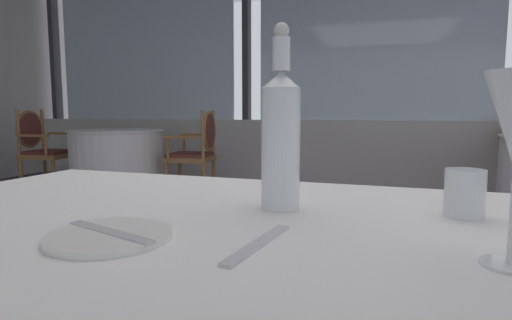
{
  "coord_description": "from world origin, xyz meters",
  "views": [
    {
      "loc": [
        0.28,
        -1.57,
        0.93
      ],
      "look_at": [
        -0.04,
        -0.62,
        0.82
      ],
      "focal_mm": 28.59,
      "sensor_mm": 36.0,
      "label": 1
    }
  ],
  "objects": [
    {
      "name": "dining_chair_1_0",
      "position": [
        -3.58,
        2.07,
        0.57
      ],
      "size": [
        0.53,
        0.59,
        0.98
      ],
      "rotation": [
        0.0,
        0.0,
        6.45
      ],
      "color": "olive",
      "rests_on": "ground_plane"
    },
    {
      "name": "background_table_1",
      "position": [
        -2.64,
        2.23,
        0.38
      ],
      "size": [
        1.03,
        1.03,
        0.75
      ],
      "color": "white",
      "rests_on": "ground_plane"
    },
    {
      "name": "window_wall_far",
      "position": [
        0.0,
        3.6,
        1.19
      ],
      "size": [
        10.17,
        0.14,
        2.99
      ],
      "color": "beige",
      "rests_on": "ground_plane"
    },
    {
      "name": "water_tumbler",
      "position": [
        0.4,
        -0.8,
        0.79
      ],
      "size": [
        0.07,
        0.07,
        0.08
      ],
      "primitive_type": "cylinder",
      "color": "white",
      "rests_on": "foreground_table"
    },
    {
      "name": "butter_knife",
      "position": [
        -0.1,
        -1.1,
        0.76
      ],
      "size": [
        0.17,
        0.07,
        0.0
      ],
      "primitive_type": "cube",
      "rotation": [
        0.0,
        0.0,
        -0.3
      ],
      "color": "silver",
      "rests_on": "foreground_table"
    },
    {
      "name": "water_bottle",
      "position": [
        0.08,
        -0.84,
        0.89
      ],
      "size": [
        0.07,
        0.07,
        0.34
      ],
      "color": "white",
      "rests_on": "foreground_table"
    },
    {
      "name": "dinner_fork",
      "position": [
        0.11,
        -1.06,
        0.75
      ],
      "size": [
        0.04,
        0.18,
        0.0
      ],
      "primitive_type": "cube",
      "rotation": [
        0.0,
        0.0,
        1.45
      ],
      "color": "silver",
      "rests_on": "foreground_table"
    },
    {
      "name": "side_plate",
      "position": [
        -0.1,
        -1.1,
        0.76
      ],
      "size": [
        0.17,
        0.17,
        0.01
      ],
      "primitive_type": "cylinder",
      "color": "white",
      "rests_on": "foreground_table"
    },
    {
      "name": "dining_chair_1_1",
      "position": [
        -1.71,
        2.38,
        0.57
      ],
      "size": [
        0.53,
        0.59,
        0.97
      ],
      "rotation": [
        0.0,
        0.0,
        9.59
      ],
      "color": "olive",
      "rests_on": "ground_plane"
    }
  ]
}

